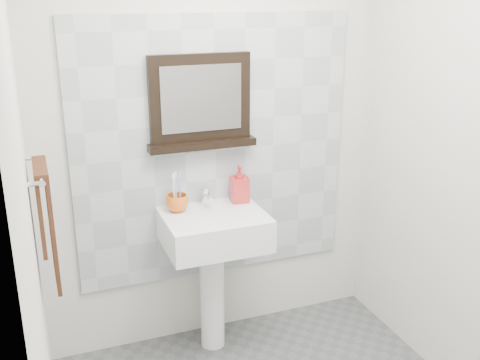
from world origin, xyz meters
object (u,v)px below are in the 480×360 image
(framed_mirror, at_px, (200,104))
(soap_dispenser, at_px, (239,184))
(hand_towel, at_px, (46,216))
(toothbrush_cup, at_px, (177,203))
(pedestal_sink, at_px, (214,244))

(framed_mirror, bearing_deg, soap_dispenser, -18.08)
(framed_mirror, height_order, hand_towel, framed_mirror)
(soap_dispenser, distance_m, framed_mirror, 0.51)
(toothbrush_cup, distance_m, hand_towel, 0.81)
(soap_dispenser, height_order, hand_towel, hand_towel)
(pedestal_sink, relative_size, hand_towel, 1.75)
(soap_dispenser, xyz_separation_m, framed_mirror, (-0.20, 0.07, 0.46))
(framed_mirror, bearing_deg, pedestal_sink, -88.96)
(pedestal_sink, bearing_deg, soap_dispenser, 31.37)
(soap_dispenser, height_order, framed_mirror, framed_mirror)
(pedestal_sink, distance_m, hand_towel, 0.99)
(soap_dispenser, relative_size, framed_mirror, 0.36)
(toothbrush_cup, distance_m, framed_mirror, 0.55)
(toothbrush_cup, distance_m, soap_dispenser, 0.38)
(toothbrush_cup, xyz_separation_m, framed_mirror, (0.17, 0.09, 0.52))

